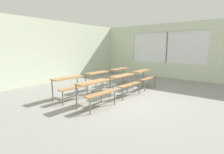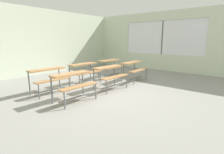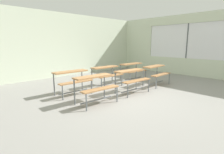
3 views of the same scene
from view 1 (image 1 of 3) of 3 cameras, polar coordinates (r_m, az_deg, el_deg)
The scene contains 9 objects.
ground at distance 5.73m, azimuth 3.51°, elevation -7.90°, with size 10.00×9.00×0.05m, color gray.
wall_back at distance 8.83m, azimuth -21.39°, elevation 7.78°, with size 10.00×0.12×3.00m, color beige.
wall_right at distance 9.95m, azimuth 21.07°, elevation 7.67°, with size 0.12×9.00×3.00m.
desk_bench_r0c0 at distance 4.98m, azimuth -5.49°, elevation -3.63°, with size 1.12×0.63×0.74m.
desk_bench_r0c1 at distance 6.11m, azimuth 4.22°, elevation -1.08°, with size 1.13×0.64×0.74m.
desk_bench_r0c2 at distance 7.40m, azimuth 10.44°, elevation 0.72°, with size 1.12×0.63×0.74m.
desk_bench_r1c0 at distance 5.80m, azimuth -13.75°, elevation -1.93°, with size 1.12×0.62×0.74m.
desk_bench_r1c1 at distance 6.81m, azimuth -4.19°, elevation 0.06°, with size 1.11×0.61×0.74m.
desk_bench_r1c2 at distance 7.99m, azimuth 3.12°, elevation 1.54°, with size 1.12×0.63×0.74m.
Camera 1 is at (-4.49, -3.09, 1.73)m, focal length 27.60 mm.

